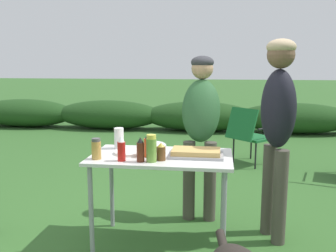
% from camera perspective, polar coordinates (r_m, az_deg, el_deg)
% --- Properties ---
extents(ground_plane, '(60.00, 60.00, 0.00)m').
position_cam_1_polar(ground_plane, '(3.20, -0.97, -17.46)').
color(ground_plane, '#336028').
extents(shrub_hedge, '(14.40, 0.90, 0.63)m').
position_cam_1_polar(shrub_hedge, '(8.05, 4.70, 1.48)').
color(shrub_hedge, '#1E4219').
rests_on(shrub_hedge, ground).
extents(folding_table, '(1.10, 0.64, 0.74)m').
position_cam_1_polar(folding_table, '(2.95, -1.01, -5.93)').
color(folding_table, silver).
rests_on(folding_table, ground).
extents(food_tray, '(0.42, 0.26, 0.06)m').
position_cam_1_polar(food_tray, '(2.90, 4.30, -4.12)').
color(food_tray, '#9E9EA3').
rests_on(food_tray, folding_table).
extents(plate_stack, '(0.25, 0.25, 0.02)m').
position_cam_1_polar(plate_stack, '(3.00, -5.86, -3.99)').
color(plate_stack, white).
rests_on(plate_stack, folding_table).
extents(mixing_bowl, '(0.21, 0.21, 0.07)m').
position_cam_1_polar(mixing_bowl, '(3.12, -2.13, -2.98)').
color(mixing_bowl, silver).
rests_on(mixing_bowl, folding_table).
extents(paper_cup_stack, '(0.08, 0.08, 0.18)m').
position_cam_1_polar(paper_cup_stack, '(3.17, -7.48, -1.86)').
color(paper_cup_stack, white).
rests_on(paper_cup_stack, folding_table).
extents(spice_jar, '(0.07, 0.07, 0.16)m').
position_cam_1_polar(spice_jar, '(2.85, -10.87, -3.46)').
color(spice_jar, '#B2893D').
rests_on(spice_jar, folding_table).
extents(ketchup_bottle, '(0.06, 0.06, 0.18)m').
position_cam_1_polar(ketchup_bottle, '(2.77, -7.12, -3.55)').
color(ketchup_bottle, red).
rests_on(ketchup_bottle, folding_table).
extents(beer_bottle, '(0.07, 0.07, 0.13)m').
position_cam_1_polar(beer_bottle, '(2.77, -1.06, -3.97)').
color(beer_bottle, brown).
rests_on(beer_bottle, folding_table).
extents(relish_jar, '(0.08, 0.08, 0.20)m').
position_cam_1_polar(relish_jar, '(2.73, -2.55, -3.46)').
color(relish_jar, olive).
rests_on(relish_jar, folding_table).
extents(hot_sauce_bottle, '(0.07, 0.07, 0.18)m').
position_cam_1_polar(hot_sauce_bottle, '(2.87, -2.95, -3.02)').
color(hot_sauce_bottle, '#CC4214').
rests_on(hot_sauce_bottle, folding_table).
extents(bbq_sauce_bottle, '(0.06, 0.06, 0.18)m').
position_cam_1_polar(bbq_sauce_bottle, '(2.73, -4.22, -3.68)').
color(bbq_sauce_bottle, '#562314').
rests_on(bbq_sauce_bottle, folding_table).
extents(standing_person_in_olive_jacket, '(0.36, 0.46, 1.52)m').
position_cam_1_polar(standing_person_in_olive_jacket, '(3.49, 5.04, 1.20)').
color(standing_person_in_olive_jacket, '#4C473D').
rests_on(standing_person_in_olive_jacket, ground).
extents(standing_person_in_navy_coat, '(0.36, 0.41, 1.64)m').
position_cam_1_polar(standing_person_in_navy_coat, '(3.11, 16.39, 1.29)').
color(standing_person_in_navy_coat, '#4C473D').
rests_on(standing_person_in_navy_coat, ground).
extents(camp_chair_green_behind_table, '(0.74, 0.75, 0.83)m').
position_cam_1_polar(camp_chair_green_behind_table, '(5.44, 12.24, -1.04)').
color(camp_chair_green_behind_table, '#19602D').
rests_on(camp_chair_green_behind_table, ground).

